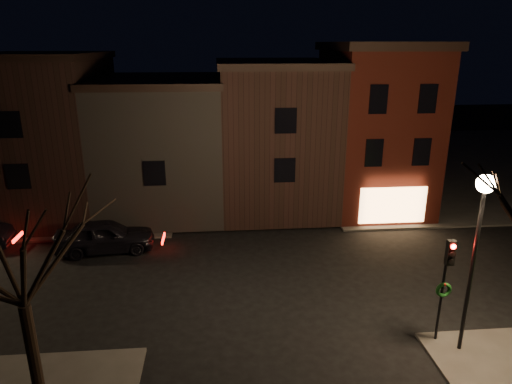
% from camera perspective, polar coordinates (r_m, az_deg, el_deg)
% --- Properties ---
extents(ground, '(120.00, 120.00, 0.00)m').
position_cam_1_polar(ground, '(21.96, 1.60, -10.58)').
color(ground, black).
rests_on(ground, ground).
extents(sidewalk_far_right, '(30.00, 30.00, 0.12)m').
position_cam_1_polar(sidewalk_far_right, '(46.23, 24.02, 3.42)').
color(sidewalk_far_right, '#2D2B28').
rests_on(sidewalk_far_right, ground).
extents(sidewalk_far_left, '(30.00, 30.00, 0.12)m').
position_cam_1_polar(sidewalk_far_left, '(44.22, -28.47, 2.17)').
color(sidewalk_far_left, '#2D2B28').
rests_on(sidewalk_far_left, ground).
extents(corner_building, '(6.50, 8.50, 10.50)m').
position_cam_1_polar(corner_building, '(30.83, 14.70, 7.92)').
color(corner_building, '#45130C').
rests_on(corner_building, ground).
extents(row_building_a, '(7.30, 10.30, 9.40)m').
position_cam_1_polar(row_building_a, '(30.41, 2.25, 7.28)').
color(row_building_a, black).
rests_on(row_building_a, ground).
extents(row_building_b, '(7.80, 10.30, 8.40)m').
position_cam_1_polar(row_building_b, '(30.47, -11.50, 5.99)').
color(row_building_b, black).
rests_on(row_building_b, ground).
extents(row_building_c, '(7.30, 10.30, 9.90)m').
position_cam_1_polar(row_building_c, '(31.98, -24.68, 6.64)').
color(row_building_c, black).
rests_on(row_building_c, ground).
extents(street_lamp_near, '(0.60, 0.60, 6.48)m').
position_cam_1_polar(street_lamp_near, '(16.52, 26.26, -2.78)').
color(street_lamp_near, black).
rests_on(street_lamp_near, sidewalk_near_right).
extents(traffic_signal, '(0.58, 0.38, 4.05)m').
position_cam_1_polar(traffic_signal, '(17.53, 22.66, -9.58)').
color(traffic_signal, black).
rests_on(traffic_signal, sidewalk_near_right).
extents(bare_tree_left, '(5.60, 5.60, 7.50)m').
position_cam_1_polar(bare_tree_left, '(14.35, -28.21, -5.01)').
color(bare_tree_left, black).
rests_on(bare_tree_left, sidewalk_near_left).
extents(parked_car_a, '(5.23, 2.54, 1.72)m').
position_cam_1_polar(parked_car_a, '(25.43, -18.32, -5.25)').
color(parked_car_a, black).
rests_on(parked_car_a, ground).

